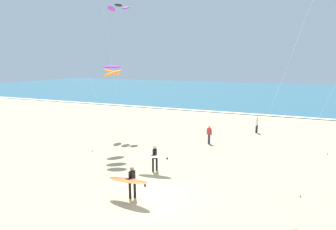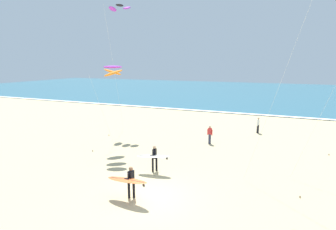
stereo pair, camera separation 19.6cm
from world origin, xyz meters
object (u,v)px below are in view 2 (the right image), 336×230
(kite_arc_violet_low, at_px, (113,71))
(surfer_lead, at_px, (129,180))
(kite_arc_charcoal_high, at_px, (120,8))
(bystander_red_top, at_px, (210,135))
(surfer_trailing, at_px, (154,156))
(bystander_white_top, at_px, (258,125))

(kite_arc_violet_low, bearing_deg, surfer_lead, -51.79)
(surfer_lead, distance_m, kite_arc_charcoal_high, 18.84)
(kite_arc_charcoal_high, height_order, kite_arc_violet_low, kite_arc_charcoal_high)
(kite_arc_violet_low, distance_m, bystander_red_top, 9.64)
(surfer_trailing, xyz_separation_m, bystander_white_top, (5.27, 12.75, -0.23))
(kite_arc_charcoal_high, bearing_deg, kite_arc_violet_low, -63.03)
(surfer_trailing, xyz_separation_m, bystander_red_top, (1.75, 7.42, -0.23))
(surfer_lead, distance_m, bystander_red_top, 11.18)
(surfer_trailing, bearing_deg, kite_arc_charcoal_high, 131.06)
(surfer_lead, xyz_separation_m, bystander_white_top, (4.89, 16.42, -0.24))
(kite_arc_violet_low, distance_m, bystander_white_top, 15.11)
(surfer_trailing, relative_size, bystander_red_top, 1.37)
(surfer_lead, bearing_deg, surfer_trailing, 95.83)
(surfer_trailing, xyz_separation_m, kite_arc_violet_low, (-4.74, 2.83, 5.22))
(surfer_trailing, relative_size, kite_arc_violet_low, 0.33)
(kite_arc_violet_low, bearing_deg, kite_arc_charcoal_high, 116.97)
(surfer_trailing, relative_size, bystander_white_top, 1.37)
(surfer_lead, bearing_deg, bystander_white_top, 73.40)
(surfer_lead, height_order, kite_arc_charcoal_high, kite_arc_charcoal_high)
(surfer_trailing, distance_m, bystander_white_top, 13.80)
(surfer_lead, distance_m, bystander_white_top, 17.14)
(kite_arc_violet_low, relative_size, bystander_white_top, 4.18)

